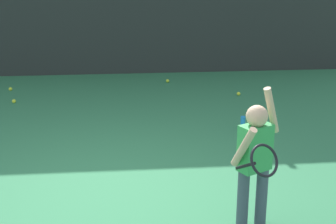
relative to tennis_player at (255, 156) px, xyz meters
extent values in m
plane|color=#2D7247|center=(-1.42, 0.77, -0.73)|extent=(20.00, 20.00, 0.00)
cylinder|color=#3F4C59|center=(-0.09, 0.01, -0.44)|extent=(0.11, 0.11, 0.58)
cylinder|color=#3F4C59|center=(0.10, 0.04, -0.44)|extent=(0.11, 0.11, 0.58)
cube|color=green|center=(0.00, 0.02, 0.07)|extent=(0.34, 0.29, 0.44)
sphere|color=tan|center=(0.00, 0.02, 0.38)|extent=(0.20, 0.20, 0.20)
cylinder|color=tan|center=(0.16, 0.13, 0.39)|extent=(0.21, 0.16, 0.46)
cylinder|color=tan|center=(-0.14, -0.12, 0.14)|extent=(0.19, 0.29, 0.43)
cylinder|color=black|center=(-0.15, -0.26, 0.03)|extent=(0.14, 0.23, 0.15)
torus|color=black|center=(-0.05, -0.46, 0.16)|extent=(0.33, 0.28, 0.26)
cylinder|color=#268CD8|center=(0.54, 2.61, -0.62)|extent=(0.07, 0.07, 0.22)
sphere|color=#CCE033|center=(-0.30, 5.51, -0.69)|extent=(0.07, 0.07, 0.07)
sphere|color=#CCE033|center=(-3.31, 5.18, -0.69)|extent=(0.07, 0.07, 0.07)
sphere|color=#CCE033|center=(-3.08, 4.35, -0.69)|extent=(0.07, 0.07, 0.07)
sphere|color=#CCE033|center=(0.91, 4.45, -0.69)|extent=(0.07, 0.07, 0.07)
camera|label=1|loc=(-1.18, -4.11, 1.79)|focal=53.14mm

